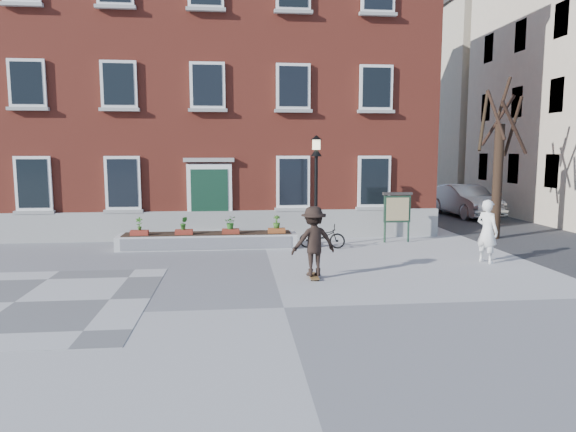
{
  "coord_description": "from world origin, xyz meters",
  "views": [
    {
      "loc": [
        -1.01,
        -10.76,
        3.39
      ],
      "look_at": [
        0.5,
        4.0,
        1.5
      ],
      "focal_mm": 32.0,
      "sensor_mm": 36.0,
      "label": 1
    }
  ],
  "objects": [
    {
      "name": "planter_assembly",
      "position": [
        -1.99,
        7.18,
        0.31
      ],
      "size": [
        6.2,
        1.12,
        1.15
      ],
      "color": "silver",
      "rests_on": "ground"
    },
    {
      "name": "notice_board",
      "position": [
        4.94,
        7.6,
        1.26
      ],
      "size": [
        1.1,
        0.16,
        1.87
      ],
      "color": "#1B3724",
      "rests_on": "ground"
    },
    {
      "name": "skateboarder",
      "position": [
        1.03,
        2.52,
        1.0
      ],
      "size": [
        1.31,
        0.91,
        1.94
      ],
      "color": "brown",
      "rests_on": "ground"
    },
    {
      "name": "brick_building",
      "position": [
        -2.0,
        13.98,
        6.3
      ],
      "size": [
        18.4,
        10.85,
        12.6
      ],
      "color": "#993929",
      "rests_on": "ground"
    },
    {
      "name": "parked_car",
      "position": [
        10.87,
        14.66,
        0.83
      ],
      "size": [
        2.08,
        5.11,
        1.65
      ],
      "primitive_type": "imported",
      "rotation": [
        0.0,
        0.0,
        0.07
      ],
      "color": "#B4B7B9",
      "rests_on": "ground"
    },
    {
      "name": "checker_patch",
      "position": [
        -6.0,
        1.0,
        0.01
      ],
      "size": [
        6.0,
        6.0,
        0.01
      ],
      "primitive_type": "cube",
      "color": "#5E5E61",
      "rests_on": "ground"
    },
    {
      "name": "bystander",
      "position": [
        6.57,
        3.91,
        0.96
      ],
      "size": [
        0.72,
        0.83,
        1.93
      ],
      "primitive_type": "imported",
      "rotation": [
        0.0,
        0.0,
        2.03
      ],
      "color": "white",
      "rests_on": "ground"
    },
    {
      "name": "lamp_post",
      "position": [
        1.79,
        6.99,
        2.54
      ],
      "size": [
        0.4,
        0.4,
        3.93
      ],
      "color": "black",
      "rests_on": "ground"
    },
    {
      "name": "side_street",
      "position": [
        17.99,
        19.78,
        7.02
      ],
      "size": [
        15.2,
        36.0,
        14.5
      ],
      "color": "#373739",
      "rests_on": "ground"
    },
    {
      "name": "bare_tree",
      "position": [
        9.01,
        8.01,
        2.79
      ],
      "size": [
        1.83,
        1.83,
        6.16
      ],
      "color": "#2F1F15",
      "rests_on": "ground"
    },
    {
      "name": "bicycle",
      "position": [
        1.98,
        6.71,
        0.42
      ],
      "size": [
        1.68,
        0.9,
        0.84
      ],
      "primitive_type": "imported",
      "rotation": [
        0.0,
        0.0,
        1.35
      ],
      "color": "black",
      "rests_on": "ground"
    },
    {
      "name": "ground",
      "position": [
        0.0,
        0.0,
        0.0
      ],
      "size": [
        100.0,
        100.0,
        0.0
      ],
      "primitive_type": "plane",
      "color": "#9E9EA0",
      "rests_on": "ground"
    }
  ]
}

